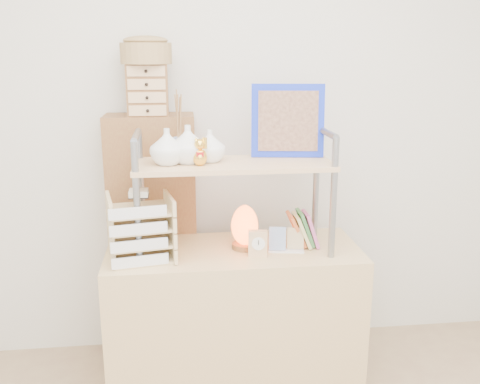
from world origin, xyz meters
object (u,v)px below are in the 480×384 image
at_px(desk, 234,321).
at_px(letter_tray, 141,232).
at_px(salt_lamp, 245,227).
at_px(cabinet, 154,241).

xyz_separation_m(desk, letter_tray, (-0.43, -0.07, 0.50)).
height_order(desk, salt_lamp, salt_lamp).
height_order(cabinet, letter_tray, cabinet).
xyz_separation_m(desk, cabinet, (-0.39, 0.37, 0.30)).
distance_m(cabinet, letter_tray, 0.49).
relative_size(desk, letter_tray, 3.70).
height_order(cabinet, salt_lamp, cabinet).
bearing_deg(letter_tray, desk, 9.35).
bearing_deg(salt_lamp, cabinet, 140.55).
bearing_deg(cabinet, letter_tray, -94.04).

